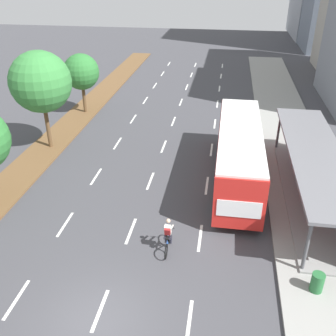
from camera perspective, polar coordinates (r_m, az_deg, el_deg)
ground_plane at (r=15.73m, az=-10.81°, el=-21.74°), size 140.00×140.00×0.00m
median_strip at (r=33.98m, az=-13.44°, el=7.35°), size 2.60×52.00×0.12m
sidewalk_right at (r=31.98m, az=17.37°, el=5.47°), size 4.50×52.00×0.15m
lane_divider_left at (r=30.85m, az=-6.33°, el=5.65°), size 0.14×47.21×0.01m
lane_divider_center at (r=30.16m, az=0.14°, el=5.28°), size 0.14×47.21×0.01m
lane_divider_right at (r=29.88m, az=6.81°, el=4.83°), size 0.14×47.21×0.01m
bus_shelter at (r=22.45m, az=21.53°, el=-0.30°), size 2.90×13.23×2.86m
bus at (r=23.07m, az=10.60°, el=2.68°), size 2.54×11.29×3.37m
cyclist at (r=17.84m, az=-0.01°, el=-10.25°), size 0.46×1.82×1.71m
median_tree_third at (r=27.38m, az=-18.58°, el=12.12°), size 4.14×4.14×6.81m
median_tree_fourth at (r=34.05m, az=-12.88°, el=13.87°), size 3.02×3.02×5.08m
trash_bin at (r=17.13m, az=21.49°, el=-15.68°), size 0.52×0.52×0.85m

